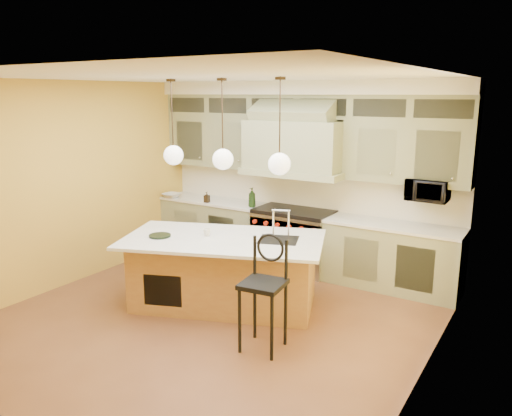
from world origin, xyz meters
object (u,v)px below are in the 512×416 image
Objects in this scene: range at (294,239)px; microwave at (428,190)px; kitchen_island at (225,270)px; counter_stool at (264,285)px.

range is 2.21× the size of microwave.
microwave is (2.08, 1.80, 0.98)m from kitchen_island.
kitchen_island is 2.26× the size of counter_stool.
kitchen_island is 1.27m from counter_stool.
counter_stool is 2.31× the size of microwave.
kitchen_island is (-0.13, -1.69, -0.01)m from range.
microwave is (1.05, 2.52, 0.73)m from counter_stool.
kitchen_island is 5.22× the size of microwave.
range is at bearing 64.92° from kitchen_island.
kitchen_island reaches higher than counter_stool.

